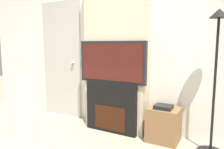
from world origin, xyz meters
The scene contains 7 objects.
wall_back centered at (0.00, 2.03, 1.35)m, with size 6.00×0.06×2.70m.
chimney_breast centered at (0.00, 1.86, 1.35)m, with size 0.98×0.29×2.70m.
fireplace centered at (0.00, 1.71, 0.37)m, with size 0.82×0.15×0.75m.
television centered at (0.00, 1.71, 1.05)m, with size 1.06×0.07×0.61m.
floor_lamp centered at (1.37, 1.70, 1.02)m, with size 0.32×0.32×1.70m.
media_stand centered at (0.77, 1.76, 0.24)m, with size 0.42×0.36×0.51m.
entry_door centered at (-1.20, 1.97, 1.03)m, with size 0.83×0.09×2.07m.
Camera 1 is at (1.55, -1.05, 1.30)m, focal length 35.00 mm.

